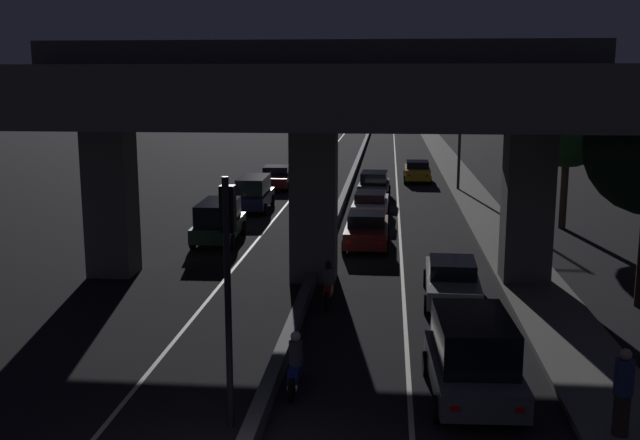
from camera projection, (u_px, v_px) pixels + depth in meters
name	position (u px, v px, depth m)	size (l,w,h in m)	color
lane_line_left_inner	(295.00, 194.00, 47.14)	(0.12, 126.00, 0.00)	beige
lane_line_right_inner	(397.00, 195.00, 46.55)	(0.12, 126.00, 0.00)	beige
median_divider	(346.00, 191.00, 46.81)	(0.33, 126.00, 0.44)	#4C4C51
sidewalk_right	(485.00, 215.00, 39.29)	(2.30, 126.00, 0.17)	slate
elevated_overpass	(314.00, 105.00, 26.03)	(20.04, 9.68, 8.48)	#5B5956
traffic_light_left_of_median	(228.00, 259.00, 15.12)	(0.30, 0.49, 5.28)	black
street_lamp	(456.00, 119.00, 47.19)	(2.08, 0.32, 7.83)	#2D2D30
car_grey_lead	(473.00, 356.00, 16.96)	(2.15, 4.03, 1.90)	#515459
car_silver_second	(452.00, 279.00, 24.45)	(1.95, 4.78, 1.38)	gray
car_dark_red_third	(367.00, 229.00, 32.25)	(1.96, 4.65, 1.49)	#591414
car_white_fourth	(371.00, 205.00, 38.48)	(1.97, 4.65, 1.44)	silver
car_black_fifth	(374.00, 185.00, 44.79)	(2.00, 4.06, 1.65)	black
car_taxi_yellow_sixth	(417.00, 171.00, 52.38)	(1.90, 4.27, 1.48)	gold
car_dark_green_lead_oncoming	(218.00, 220.00, 33.08)	(2.00, 4.61, 1.84)	black
car_dark_blue_second_oncoming	(254.00, 193.00, 40.95)	(1.91, 4.69, 1.89)	#141938
car_dark_red_third_oncoming	(276.00, 177.00, 49.31)	(2.14, 4.87, 1.46)	#591414
motorcycle_blue_filtering_near	(296.00, 366.00, 17.34)	(0.33, 1.76, 1.45)	black
motorcycle_red_filtering_mid	(328.00, 287.00, 23.89)	(0.33, 1.77, 1.47)	black
pedestrian_on_sidewalk	(623.00, 392.00, 14.79)	(0.39, 0.39, 1.81)	#2D261E
roadside_tree_kerbside_mid	(568.00, 121.00, 35.36)	(4.48, 4.48, 7.45)	#38281C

